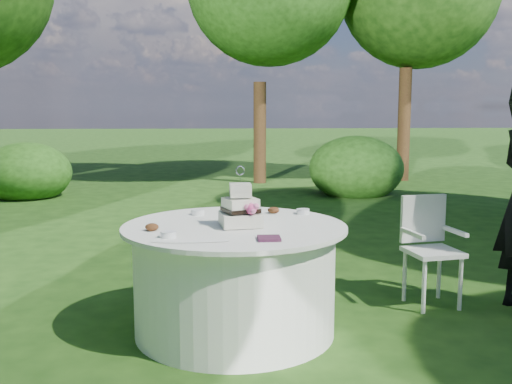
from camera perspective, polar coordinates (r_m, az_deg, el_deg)
ground at (r=4.37m, az=-2.01°, el=-13.10°), size 80.00×80.00×0.00m
napkins at (r=3.70m, az=1.25°, el=-4.43°), size 0.14×0.14×0.02m
feather_plume at (r=3.65m, az=-6.25°, el=-4.69°), size 0.48×0.07×0.01m
table at (r=4.25m, az=-2.04°, el=-8.21°), size 1.56×1.56×0.77m
cake at (r=4.09m, az=-1.46°, el=-1.72°), size 0.30×0.30×0.41m
chair at (r=5.02m, az=16.13°, el=-4.49°), size 0.46×0.45×0.87m
votives at (r=4.29m, az=-2.83°, el=-2.53°), size 1.06×0.89×0.04m
petal_cups at (r=4.29m, az=-3.71°, el=-2.48°), size 0.96×0.69×0.05m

